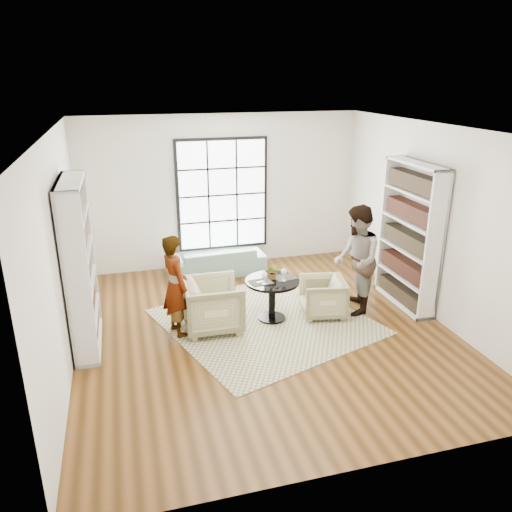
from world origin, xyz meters
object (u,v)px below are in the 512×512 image
object	(u,v)px
wine_glass_right	(284,272)
flower_centerpiece	(273,272)
pedestal_table	(272,291)
armchair_left	(213,305)
wine_glass_left	(264,275)
person_right	(356,260)
sofa	(217,261)
person_left	(175,286)
armchair_right	(323,297)

from	to	relation	value
wine_glass_right	flower_centerpiece	bearing A→B (deg)	140.63
pedestal_table	armchair_left	xyz separation A→B (m)	(-0.95, -0.05, -0.10)
wine_glass_left	flower_centerpiece	bearing A→B (deg)	42.31
wine_glass_right	armchair_left	bearing A→B (deg)	179.01
armchair_left	person_right	distance (m)	2.39
wine_glass_right	flower_centerpiece	world-z (taller)	flower_centerpiece
sofa	wine_glass_right	world-z (taller)	wine_glass_right
sofa	flower_centerpiece	world-z (taller)	flower_centerpiece
person_left	wine_glass_left	bearing A→B (deg)	-110.41
wine_glass_right	flower_centerpiece	xyz separation A→B (m)	(-0.14, 0.12, -0.03)
person_left	person_right	bearing A→B (deg)	-107.57
pedestal_table	armchair_right	distance (m)	0.86
pedestal_table	sofa	distance (m)	2.20
pedestal_table	armchair_right	world-z (taller)	pedestal_table
armchair_left	armchair_right	distance (m)	1.79
person_left	wine_glass_right	distance (m)	1.66
sofa	flower_centerpiece	xyz separation A→B (m)	(0.47, -2.09, 0.52)
flower_centerpiece	wine_glass_right	bearing A→B (deg)	-39.37
armchair_right	person_left	xyz separation A→B (m)	(-2.33, 0.01, 0.46)
person_left	armchair_left	bearing A→B (deg)	-107.27
sofa	person_right	world-z (taller)	person_right
pedestal_table	wine_glass_right	xyz separation A→B (m)	(0.16, -0.07, 0.33)
sofa	person_right	bearing A→B (deg)	126.58
person_right	armchair_right	bearing A→B (deg)	-71.07
person_left	wine_glass_right	xyz separation A→B (m)	(1.66, -0.02, 0.05)
person_left	wine_glass_left	size ratio (longest dim) A/B	7.53
armchair_left	person_left	bearing A→B (deg)	91.33
armchair_right	wine_glass_right	world-z (taller)	wine_glass_right
armchair_right	sofa	bearing A→B (deg)	-138.85
person_left	flower_centerpiece	distance (m)	1.53
armchair_right	wine_glass_left	bearing A→B (deg)	-75.77
wine_glass_left	wine_glass_right	xyz separation A→B (m)	(0.33, 0.05, -0.00)
pedestal_table	person_left	world-z (taller)	person_left
wine_glass_left	flower_centerpiece	world-z (taller)	flower_centerpiece
pedestal_table	wine_glass_left	world-z (taller)	wine_glass_left
pedestal_table	flower_centerpiece	world-z (taller)	flower_centerpiece
person_right	flower_centerpiece	size ratio (longest dim) A/B	7.87
person_left	wine_glass_right	world-z (taller)	person_left
wine_glass_right	flower_centerpiece	distance (m)	0.18
person_right	sofa	bearing A→B (deg)	-121.27
sofa	flower_centerpiece	distance (m)	2.21
armchair_right	armchair_left	bearing A→B (deg)	-79.60
armchair_left	armchair_right	world-z (taller)	armchair_left
wine_glass_left	wine_glass_right	world-z (taller)	wine_glass_left
person_right	wine_glass_left	size ratio (longest dim) A/B	8.67
person_left	flower_centerpiece	bearing A→B (deg)	-103.66
person_right	pedestal_table	bearing A→B (deg)	-73.71
pedestal_table	armchair_right	xyz separation A→B (m)	(0.83, -0.06, -0.18)
armchair_left	pedestal_table	bearing A→B (deg)	-85.72
sofa	wine_glass_right	distance (m)	2.36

